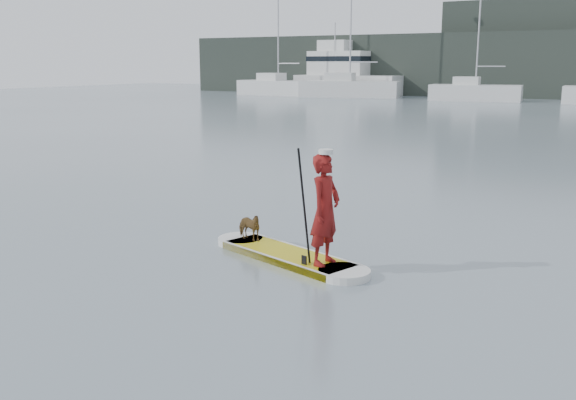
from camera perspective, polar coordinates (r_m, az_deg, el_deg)
The scene contains 11 objects.
ground at distance 12.28m, azimuth 20.29°, elevation -3.65°, with size 140.00×140.00×0.00m, color slate.
paddleboard at distance 10.61m, azimuth -0.00°, elevation -4.97°, with size 3.18×1.56×0.12m.
paddler at distance 9.80m, azimuth 3.32°, elevation -0.87°, with size 0.63×0.41×1.72m, color maroon.
white_cap at distance 9.64m, azimuth 3.39°, elevation 4.31°, with size 0.22×0.22×0.07m, color silver.
dog at distance 11.27m, azimuth -3.53°, elevation -2.35°, with size 0.27×0.59×0.49m, color #553A1D.
paddle at distance 9.79m, azimuth 1.46°, elevation -1.96°, with size 0.12×0.29×2.00m.
sailboat_a at distance 65.51m, azimuth -0.92°, elevation 10.06°, with size 8.82×3.54×12.47m.
sailboat_b at distance 62.09m, azimuth 5.42°, elevation 9.98°, with size 9.73×4.60×13.90m.
sailboat_c at distance 57.89m, azimuth 16.24°, elevation 9.26°, with size 7.79×3.33×10.86m.
motor_yacht_b at distance 66.82m, azimuth 5.04°, elevation 11.04°, with size 11.03×4.07×7.20m.
shore_building_west at distance 66.79m, azimuth 19.80°, elevation 12.52°, with size 14.00×4.00×9.00m, color #202924.
Camera 1 is at (1.74, -11.74, 3.17)m, focal length 40.00 mm.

